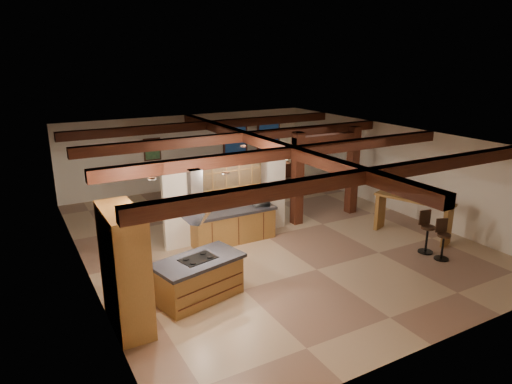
% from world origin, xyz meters
% --- Properties ---
extents(ground, '(12.00, 12.00, 0.00)m').
position_xyz_m(ground, '(0.00, 0.00, 0.00)').
color(ground, tan).
rests_on(ground, ground).
extents(room_walls, '(12.00, 12.00, 12.00)m').
position_xyz_m(room_walls, '(0.00, 0.00, 1.78)').
color(room_walls, white).
rests_on(room_walls, ground).
extents(ceiling_beams, '(10.00, 12.00, 0.28)m').
position_xyz_m(ceiling_beams, '(0.00, 0.00, 2.76)').
color(ceiling_beams, '#37130D').
rests_on(ceiling_beams, room_walls).
extents(timber_posts, '(2.50, 0.30, 2.90)m').
position_xyz_m(timber_posts, '(2.50, 0.50, 1.76)').
color(timber_posts, '#37130D').
rests_on(timber_posts, ground).
extents(partition_wall, '(3.80, 0.18, 2.20)m').
position_xyz_m(partition_wall, '(-1.00, 0.50, 1.10)').
color(partition_wall, white).
rests_on(partition_wall, ground).
extents(pantry_cabinet, '(0.67, 1.60, 2.40)m').
position_xyz_m(pantry_cabinet, '(-4.67, -2.60, 1.20)').
color(pantry_cabinet, olive).
rests_on(pantry_cabinet, ground).
extents(back_counter, '(2.50, 0.66, 0.94)m').
position_xyz_m(back_counter, '(-1.00, 0.11, 0.48)').
color(back_counter, olive).
rests_on(back_counter, ground).
extents(upper_display_cabinet, '(1.80, 0.36, 0.95)m').
position_xyz_m(upper_display_cabinet, '(-1.00, 0.31, 1.85)').
color(upper_display_cabinet, olive).
rests_on(upper_display_cabinet, partition_wall).
extents(range_hood, '(1.10, 1.10, 1.40)m').
position_xyz_m(range_hood, '(-3.07, -2.33, 1.78)').
color(range_hood, silver).
rests_on(range_hood, room_walls).
extents(back_windows, '(2.70, 0.07, 1.70)m').
position_xyz_m(back_windows, '(2.80, 5.93, 1.50)').
color(back_windows, '#37130D').
rests_on(back_windows, room_walls).
extents(framed_art, '(0.65, 0.05, 0.85)m').
position_xyz_m(framed_art, '(-1.50, 5.94, 1.70)').
color(framed_art, '#37130D').
rests_on(framed_art, room_walls).
extents(recessed_cans, '(3.16, 2.46, 0.03)m').
position_xyz_m(recessed_cans, '(-2.53, -1.93, 2.87)').
color(recessed_cans, silver).
rests_on(recessed_cans, room_walls).
extents(kitchen_island, '(2.09, 1.43, 0.95)m').
position_xyz_m(kitchen_island, '(-3.07, -2.33, 0.48)').
color(kitchen_island, olive).
rests_on(kitchen_island, ground).
extents(dining_table, '(1.94, 1.56, 0.60)m').
position_xyz_m(dining_table, '(-0.67, 3.27, 0.30)').
color(dining_table, '#411D10').
rests_on(dining_table, ground).
extents(sofa, '(2.02, 1.44, 0.55)m').
position_xyz_m(sofa, '(2.52, 5.41, 0.27)').
color(sofa, black).
rests_on(sofa, ground).
extents(microwave, '(0.53, 0.43, 0.26)m').
position_xyz_m(microwave, '(-0.10, 0.11, 1.07)').
color(microwave, '#B3B3B8').
rests_on(microwave, back_counter).
extents(bar_counter, '(1.28, 2.29, 1.17)m').
position_xyz_m(bar_counter, '(3.71, -2.06, 0.79)').
color(bar_counter, olive).
rests_on(bar_counter, ground).
extents(side_table, '(0.60, 0.60, 0.62)m').
position_xyz_m(side_table, '(4.20, 5.55, 0.31)').
color(side_table, '#37130D').
rests_on(side_table, ground).
extents(table_lamp, '(0.28, 0.28, 0.33)m').
position_xyz_m(table_lamp, '(4.20, 5.55, 0.85)').
color(table_lamp, black).
rests_on(table_lamp, side_table).
extents(bar_stool_a, '(0.39, 0.41, 1.07)m').
position_xyz_m(bar_stool_a, '(3.21, -3.54, 0.54)').
color(bar_stool_a, black).
rests_on(bar_stool_a, ground).
extents(bar_stool_b, '(0.40, 0.42, 1.14)m').
position_xyz_m(bar_stool_b, '(3.19, -3.03, 0.58)').
color(bar_stool_b, black).
rests_on(bar_stool_b, ground).
extents(dining_chairs, '(1.88, 1.88, 1.07)m').
position_xyz_m(dining_chairs, '(-0.67, 3.27, 0.55)').
color(dining_chairs, '#37130D').
rests_on(dining_chairs, ground).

